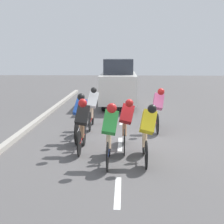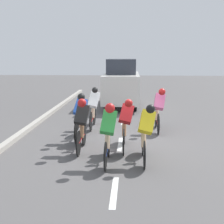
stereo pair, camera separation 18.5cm
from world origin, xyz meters
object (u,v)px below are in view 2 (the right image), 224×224
object	(u,v)px
support_car	(121,83)
cyclist_black	(82,123)
cyclist_yellow	(146,132)
cyclist_blue	(80,116)
cyclist_green	(108,132)
cyclist_pink	(159,109)
cyclist_red	(126,123)
cyclist_white	(93,107)

from	to	relation	value
support_car	cyclist_black	bearing A→B (deg)	83.75
cyclist_yellow	cyclist_blue	bearing A→B (deg)	-45.58
cyclist_green	cyclist_pink	world-z (taller)	cyclist_green
cyclist_red	support_car	bearing A→B (deg)	-87.39
cyclist_blue	cyclist_yellow	bearing A→B (deg)	134.42
cyclist_blue	cyclist_yellow	world-z (taller)	cyclist_blue
cyclist_black	support_car	xyz separation A→B (m)	(-0.82, -7.53, 0.39)
cyclist_yellow	cyclist_red	size ratio (longest dim) A/B	0.97
cyclist_white	cyclist_yellow	distance (m)	3.86
cyclist_yellow	cyclist_pink	xyz separation A→B (m)	(-0.57, -3.14, 0.02)
cyclist_green	cyclist_blue	bearing A→B (deg)	-64.41
cyclist_blue	cyclist_green	bearing A→B (deg)	115.59
cyclist_green	support_car	distance (m)	8.52
cyclist_green	cyclist_yellow	distance (m)	0.90
cyclist_yellow	support_car	bearing A→B (deg)	-84.30
cyclist_green	support_car	size ratio (longest dim) A/B	0.39
cyclist_pink	support_car	distance (m)	5.41
cyclist_white	cyclist_pink	size ratio (longest dim) A/B	0.98
cyclist_white	support_car	size ratio (longest dim) A/B	0.39
cyclist_blue	cyclist_pink	bearing A→B (deg)	-153.57
cyclist_black	cyclist_yellow	distance (m)	1.85
cyclist_black	cyclist_white	world-z (taller)	cyclist_white
cyclist_black	support_car	size ratio (longest dim) A/B	0.38
cyclist_black	cyclist_green	bearing A→B (deg)	128.41
cyclist_white	cyclist_red	world-z (taller)	cyclist_white
cyclist_green	cyclist_red	xyz separation A→B (m)	(-0.38, -1.15, -0.05)
cyclist_green	cyclist_white	xyz separation A→B (m)	(0.78, -3.65, -0.03)
cyclist_black	support_car	bearing A→B (deg)	-96.25
cyclist_blue	cyclist_white	xyz separation A→B (m)	(-0.22, -1.57, 0.01)
cyclist_white	cyclist_red	distance (m)	2.76
cyclist_blue	cyclist_pink	xyz separation A→B (m)	(-2.45, -1.22, 0.02)
cyclist_green	cyclist_yellow	size ratio (longest dim) A/B	1.00
cyclist_red	cyclist_white	bearing A→B (deg)	-65.01
cyclist_red	cyclist_pink	bearing A→B (deg)	-116.44
cyclist_black	cyclist_pink	world-z (taller)	cyclist_pink
cyclist_black	cyclist_red	world-z (taller)	cyclist_black
cyclist_blue	cyclist_pink	size ratio (longest dim) A/B	1.02
cyclist_blue	cyclist_black	bearing A→B (deg)	101.38
cyclist_green	cyclist_yellow	bearing A→B (deg)	-169.30
cyclist_white	cyclist_pink	bearing A→B (deg)	171.18
cyclist_green	cyclist_blue	size ratio (longest dim) A/B	0.96
cyclist_black	cyclist_pink	size ratio (longest dim) A/B	0.95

